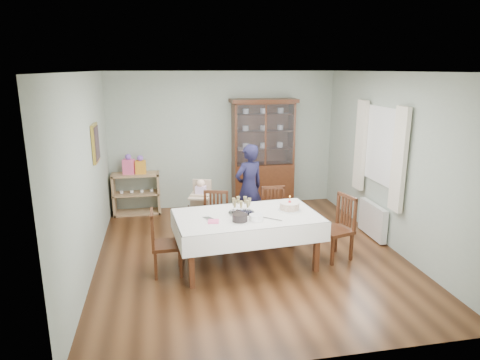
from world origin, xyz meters
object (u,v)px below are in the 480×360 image
object	(u,v)px
chair_far_left	(215,233)
chair_end_right	(335,240)
birthday_cake	(290,207)
high_chair	(201,213)
gift_bag_orange	(141,165)
woman	(249,188)
gift_bag_pink	(129,165)
chair_far_right	(275,226)
dining_table	(247,240)
champagne_tray	(241,209)
chair_end_left	(166,255)
sideboard	(137,194)
china_cabinet	(263,152)

from	to	relation	value
chair_far_left	chair_end_right	world-z (taller)	chair_end_right
chair_end_right	birthday_cake	xyz separation A→B (m)	(-0.70, 0.09, 0.54)
high_chair	gift_bag_orange	bearing A→B (deg)	146.07
woman	gift_bag_pink	xyz separation A→B (m)	(-2.06, 1.25, 0.21)
chair_far_right	gift_bag_pink	distance (m)	3.09
dining_table	woman	xyz separation A→B (m)	(0.31, 1.36, 0.38)
chair_end_right	birthday_cake	world-z (taller)	birthday_cake
dining_table	champagne_tray	distance (m)	0.45
dining_table	champagne_tray	bearing A→B (deg)	138.32
dining_table	chair_end_left	size ratio (longest dim) A/B	2.31
chair_end_right	sideboard	bearing A→B (deg)	-148.06
sideboard	high_chair	distance (m)	1.72
sideboard	chair_far_left	distance (m)	2.35
china_cabinet	chair_far_right	world-z (taller)	china_cabinet
sideboard	birthday_cake	size ratio (longest dim) A/B	2.80
chair_end_left	chair_end_right	world-z (taller)	chair_end_right
sideboard	champagne_tray	bearing A→B (deg)	-58.56
high_chair	sideboard	bearing A→B (deg)	148.49
dining_table	china_cabinet	xyz separation A→B (m)	(0.86, 2.61, 0.74)
chair_far_left	birthday_cake	bearing A→B (deg)	-12.78
sideboard	champagne_tray	size ratio (longest dim) A/B	2.41
dining_table	birthday_cake	xyz separation A→B (m)	(0.64, 0.08, 0.43)
china_cabinet	gift_bag_orange	xyz separation A→B (m)	(-2.39, 0.00, -0.17)
champagne_tray	gift_bag_pink	size ratio (longest dim) A/B	0.96
dining_table	champagne_tray	xyz separation A→B (m)	(-0.07, 0.06, 0.44)
woman	champagne_tray	size ratio (longest dim) A/B	4.07
birthday_cake	china_cabinet	bearing A→B (deg)	84.98
chair_far_right	birthday_cake	world-z (taller)	birthday_cake
chair_end_left	woman	world-z (taller)	woman
gift_bag_orange	china_cabinet	bearing A→B (deg)	-0.04
china_cabinet	woman	xyz separation A→B (m)	(-0.55, -1.25, -0.36)
chair_end_left	birthday_cake	world-z (taller)	birthday_cake
dining_table	chair_end_right	world-z (taller)	chair_end_right
woman	gift_bag_pink	size ratio (longest dim) A/B	3.92
dining_table	chair_end_left	xyz separation A→B (m)	(-1.14, -0.05, -0.12)
china_cabinet	chair_far_left	size ratio (longest dim) A/B	2.42
china_cabinet	sideboard	distance (m)	2.60
chair_end_left	woman	bearing A→B (deg)	-46.41
china_cabinet	chair_far_right	bearing A→B (deg)	-97.60
birthday_cake	gift_bag_orange	world-z (taller)	gift_bag_orange
china_cabinet	sideboard	world-z (taller)	china_cabinet
birthday_cake	woman	bearing A→B (deg)	104.35
woman	high_chair	xyz separation A→B (m)	(-0.83, -0.03, -0.39)
china_cabinet	high_chair	distance (m)	2.02
high_chair	gift_bag_pink	size ratio (longest dim) A/B	2.47
dining_table	china_cabinet	world-z (taller)	china_cabinet
chair_far_right	champagne_tray	world-z (taller)	champagne_tray
dining_table	gift_bag_orange	distance (m)	3.08
dining_table	chair_end_left	bearing A→B (deg)	-177.65
gift_bag_orange	high_chair	bearing A→B (deg)	-51.55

